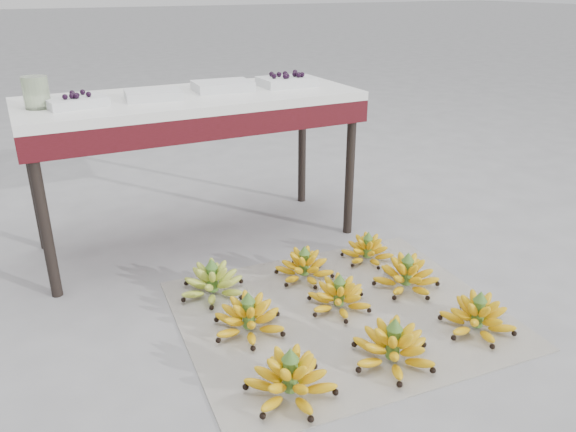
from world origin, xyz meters
name	(u,v)px	position (x,y,z in m)	size (l,w,h in m)	color
ground	(314,321)	(0.00, 0.00, 0.00)	(60.00, 60.00, 0.00)	gray
newspaper_mat	(340,314)	(0.12, 0.00, 0.00)	(1.25, 1.05, 0.01)	white
bunch_front_left	(290,379)	(-0.28, -0.34, 0.07)	(0.39, 0.39, 0.18)	#EAC400
bunch_front_center	(393,347)	(0.12, -0.35, 0.07)	(0.39, 0.39, 0.18)	#EAC400
bunch_front_right	(478,317)	(0.52, -0.34, 0.06)	(0.32, 0.32, 0.17)	#EAC400
bunch_mid_left	(249,318)	(-0.26, 0.05, 0.06)	(0.32, 0.32, 0.17)	#EAC400
bunch_mid_center	(339,296)	(0.13, 0.03, 0.06)	(0.31, 0.31, 0.16)	#EAC400
bunch_mid_right	(406,276)	(0.48, 0.04, 0.06)	(0.34, 0.34, 0.17)	#EAC400
bunch_back_left	(213,282)	(-0.29, 0.37, 0.06)	(0.30, 0.30, 0.17)	#82B037
bunch_back_center	(304,267)	(0.13, 0.32, 0.06)	(0.34, 0.34, 0.16)	#EAC400
bunch_back_right	(367,250)	(0.48, 0.34, 0.06)	(0.26, 0.26, 0.15)	#EAC400
vendor_table	(193,113)	(-0.15, 0.93, 0.67)	(1.56, 0.63, 0.75)	black
tray_far_left	(76,101)	(-0.67, 0.89, 0.77)	(0.27, 0.21, 0.06)	silver
tray_left	(153,95)	(-0.34, 0.90, 0.77)	(0.26, 0.20, 0.04)	silver
tray_right	(223,86)	(0.01, 0.96, 0.77)	(0.29, 0.22, 0.04)	silver
tray_far_right	(287,81)	(0.35, 0.94, 0.78)	(0.27, 0.20, 0.07)	silver
glass_jar	(36,92)	(-0.82, 0.92, 0.82)	(0.11, 0.11, 0.13)	beige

